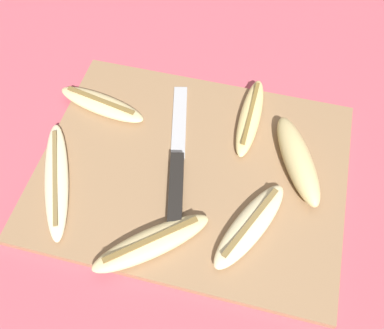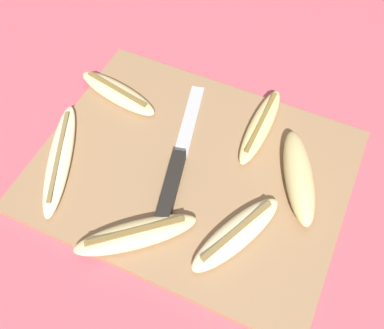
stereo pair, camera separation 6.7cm
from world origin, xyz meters
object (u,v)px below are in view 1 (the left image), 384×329
(banana_ripe_center, at_px, (102,104))
(banana_spotted_left, at_px, (298,160))
(banana_golden_short, at_px, (250,117))
(banana_cream_curved, at_px, (250,225))
(knife, at_px, (177,174))
(banana_mellow_near, at_px, (152,243))
(banana_bright_far, at_px, (56,179))

(banana_ripe_center, xyz_separation_m, banana_spotted_left, (0.32, -0.04, 0.01))
(banana_golden_short, bearing_deg, banana_cream_curved, -79.82)
(banana_cream_curved, bearing_deg, knife, 154.78)
(banana_cream_curved, bearing_deg, banana_mellow_near, -154.68)
(banana_ripe_center, distance_m, banana_mellow_near, 0.26)
(banana_cream_curved, bearing_deg, banana_golden_short, 100.18)
(banana_ripe_center, bearing_deg, banana_mellow_near, -54.62)
(knife, distance_m, banana_mellow_near, 0.11)
(banana_cream_curved, distance_m, banana_bright_far, 0.29)
(banana_golden_short, relative_size, banana_bright_far, 0.81)
(banana_ripe_center, height_order, banana_bright_far, banana_ripe_center)
(banana_spotted_left, bearing_deg, banana_mellow_near, -134.20)
(banana_bright_far, bearing_deg, banana_mellow_near, -20.90)
(banana_ripe_center, relative_size, banana_mellow_near, 1.03)
(banana_cream_curved, height_order, banana_spotted_left, banana_spotted_left)
(banana_ripe_center, bearing_deg, banana_cream_curved, -29.53)
(banana_golden_short, xyz_separation_m, banana_mellow_near, (-0.09, -0.25, 0.00))
(banana_bright_far, xyz_separation_m, banana_spotted_left, (0.34, 0.11, 0.01))
(banana_cream_curved, xyz_separation_m, banana_bright_far, (-0.29, 0.01, -0.00))
(banana_mellow_near, bearing_deg, banana_golden_short, 70.21)
(knife, relative_size, banana_ripe_center, 1.61)
(banana_cream_curved, xyz_separation_m, banana_mellow_near, (-0.12, -0.06, 0.00))
(banana_ripe_center, bearing_deg, knife, -32.62)
(banana_ripe_center, bearing_deg, banana_spotted_left, -6.45)
(banana_golden_short, xyz_separation_m, banana_bright_far, (-0.25, -0.18, -0.00))
(banana_ripe_center, relative_size, banana_cream_curved, 0.99)
(banana_mellow_near, relative_size, banana_spotted_left, 0.95)
(knife, bearing_deg, banana_bright_far, -176.30)
(banana_ripe_center, bearing_deg, banana_bright_far, -95.34)
(banana_golden_short, distance_m, banana_spotted_left, 0.11)
(banana_cream_curved, distance_m, banana_spotted_left, 0.13)
(banana_mellow_near, bearing_deg, banana_ripe_center, 125.38)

